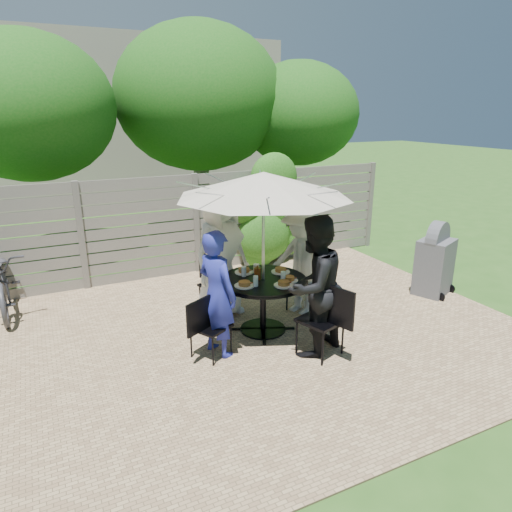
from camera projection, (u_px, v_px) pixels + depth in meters
name	position (u px, v px, depth m)	size (l,w,h in m)	color
backyard_envelope	(121.00, 120.00, 14.14)	(60.00, 60.00, 5.00)	#295219
patio_table	(263.00, 295.00, 6.18)	(1.52, 1.52, 0.77)	black
umbrella	(264.00, 185.00, 5.72)	(2.93, 2.93, 2.20)	silver
chair_back	(216.00, 295.00, 6.89)	(0.51, 0.66, 0.86)	black
person_back	(221.00, 253.00, 6.59)	(0.94, 0.61, 1.92)	silver
chair_left	(210.00, 339.00, 5.60)	(0.63, 0.55, 0.84)	black
person_left	(217.00, 294.00, 5.52)	(0.59, 0.39, 1.61)	navy
chair_front	(321.00, 334.00, 5.63)	(0.59, 0.75, 0.97)	black
person_front	(314.00, 287.00, 5.53)	(0.86, 0.67, 1.78)	black
chair_right	(306.00, 292.00, 6.93)	(0.72, 0.62, 0.95)	black
person_right	(301.00, 261.00, 6.67)	(1.06, 0.61, 1.64)	beige
plate_back	(244.00, 271.00, 6.34)	(0.26, 0.26, 0.06)	white
plate_left	(244.00, 284.00, 5.85)	(0.26, 0.26, 0.06)	white
plate_front	(284.00, 284.00, 5.87)	(0.26, 0.26, 0.06)	white
plate_right	(281.00, 271.00, 6.35)	(0.26, 0.26, 0.06)	white
plate_extra	(289.00, 279.00, 6.03)	(0.24, 0.24, 0.06)	white
glass_back	(244.00, 271.00, 6.18)	(0.07, 0.07, 0.14)	silver
glass_left	(256.00, 281.00, 5.84)	(0.07, 0.07, 0.14)	silver
glass_front	(283.00, 277.00, 5.99)	(0.07, 0.07, 0.14)	silver
syrup_jug	(257.00, 274.00, 6.08)	(0.09, 0.09, 0.16)	#59280C
coffee_cup	(256.00, 269.00, 6.30)	(0.08, 0.08, 0.12)	#C6B293
bicycle	(3.00, 280.00, 6.84)	(0.66, 1.89, 0.99)	#333338
bbq_grill	(435.00, 262.00, 7.45)	(0.74, 0.67, 1.24)	#515156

